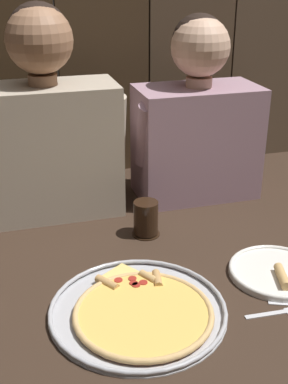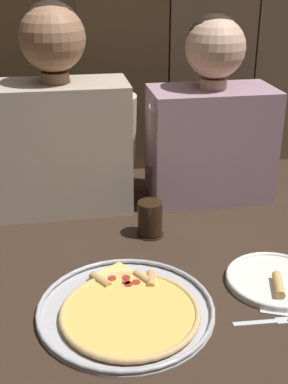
{
  "view_description": "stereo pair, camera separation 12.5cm",
  "coord_description": "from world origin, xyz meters",
  "views": [
    {
      "loc": [
        -0.35,
        -1.0,
        0.7
      ],
      "look_at": [
        -0.03,
        0.1,
        0.18
      ],
      "focal_mm": 47.2,
      "sensor_mm": 36.0,
      "label": 1
    },
    {
      "loc": [
        -0.23,
        -1.03,
        0.7
      ],
      "look_at": [
        -0.03,
        0.1,
        0.18
      ],
      "focal_mm": 47.2,
      "sensor_mm": 36.0,
      "label": 2
    }
  ],
  "objects": [
    {
      "name": "dinner_plate",
      "position": [
        0.25,
        -0.08,
        0.01
      ],
      "size": [
        0.23,
        0.23,
        0.03
      ],
      "color": "white",
      "rests_on": "ground"
    },
    {
      "name": "pizza_tray",
      "position": [
        -0.11,
        -0.14,
        0.01
      ],
      "size": [
        0.39,
        0.39,
        0.03
      ],
      "color": "#B2B2B7",
      "rests_on": "ground"
    },
    {
      "name": "diner_right",
      "position": [
        0.23,
        0.43,
        0.26
      ],
      "size": [
        0.42,
        0.21,
        0.57
      ],
      "color": "gray",
      "rests_on": "ground"
    },
    {
      "name": "diner_left",
      "position": [
        -0.23,
        0.43,
        0.28
      ],
      "size": [
        0.45,
        0.2,
        0.61
      ],
      "color": "#B2A38E",
      "rests_on": "ground"
    },
    {
      "name": "table_fork",
      "position": [
        0.18,
        -0.22,
        0.0
      ],
      "size": [
        0.13,
        0.02,
        0.01
      ],
      "color": "silver",
      "rests_on": "ground"
    },
    {
      "name": "ground_plane",
      "position": [
        0.0,
        0.0,
        0.0
      ],
      "size": [
        3.2,
        3.2,
        0.0
      ],
      "primitive_type": "plane",
      "color": "#332319"
    },
    {
      "name": "drinking_glass",
      "position": [
        0.0,
        0.2,
        0.05
      ],
      "size": [
        0.08,
        0.08,
        0.1
      ],
      "color": "black",
      "rests_on": "ground"
    }
  ]
}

